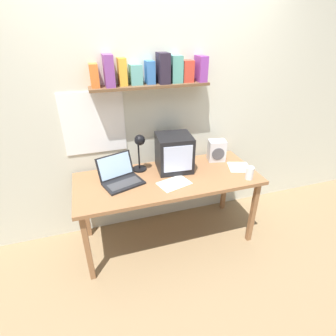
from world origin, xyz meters
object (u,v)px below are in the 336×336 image
at_px(laptop, 120,176).
at_px(desk_lamp, 140,147).
at_px(crt_monitor, 174,153).
at_px(space_heater, 217,150).
at_px(printed_handout, 239,167).
at_px(corner_desk, 168,183).
at_px(open_notebook, 174,183).
at_px(juice_glass, 249,174).

xyz_separation_m(laptop, desk_lamp, (0.22, 0.13, 0.20)).
relative_size(crt_monitor, space_heater, 1.61).
bearing_deg(printed_handout, corner_desk, 177.92).
bearing_deg(corner_desk, printed_handout, -2.08).
bearing_deg(corner_desk, laptop, 172.04).
height_order(crt_monitor, open_notebook, crt_monitor).
bearing_deg(space_heater, juice_glass, -63.65).
bearing_deg(space_heater, laptop, -161.15).
height_order(space_heater, open_notebook, space_heater).
bearing_deg(juice_glass, desk_lamp, 154.91).
xyz_separation_m(crt_monitor, desk_lamp, (-0.33, 0.04, 0.08)).
distance_m(crt_monitor, laptop, 0.57).
relative_size(juice_glass, open_notebook, 0.38).
distance_m(juice_glass, open_notebook, 0.71).
xyz_separation_m(corner_desk, open_notebook, (0.02, -0.12, 0.06)).
distance_m(laptop, juice_glass, 1.20).
bearing_deg(space_heater, open_notebook, -139.64).
relative_size(crt_monitor, printed_handout, 1.31).
bearing_deg(laptop, space_heater, -11.11).
xyz_separation_m(crt_monitor, laptop, (-0.55, -0.08, -0.12)).
height_order(laptop, open_notebook, laptop).
xyz_separation_m(desk_lamp, printed_handout, (0.97, -0.21, -0.26)).
xyz_separation_m(corner_desk, space_heater, (0.60, 0.20, 0.17)).
height_order(desk_lamp, juice_glass, desk_lamp).
distance_m(corner_desk, laptop, 0.46).
bearing_deg(crt_monitor, laptop, -166.51).
bearing_deg(open_notebook, laptop, 158.06).
xyz_separation_m(corner_desk, juice_glass, (0.72, -0.25, 0.12)).
relative_size(crt_monitor, juice_glass, 2.93).
xyz_separation_m(crt_monitor, open_notebook, (-0.09, -0.27, -0.18)).
relative_size(juice_glass, printed_handout, 0.45).
bearing_deg(printed_handout, space_heater, 123.96).
bearing_deg(desk_lamp, crt_monitor, -12.57).
distance_m(crt_monitor, printed_handout, 0.69).
bearing_deg(space_heater, crt_monitor, -162.37).
bearing_deg(laptop, juice_glass, -33.57).
bearing_deg(laptop, open_notebook, -40.38).
relative_size(desk_lamp, space_heater, 1.76).
height_order(desk_lamp, printed_handout, desk_lamp).
height_order(corner_desk, space_heater, space_heater).
xyz_separation_m(crt_monitor, space_heater, (0.49, 0.05, -0.07)).
distance_m(laptop, open_notebook, 0.50).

